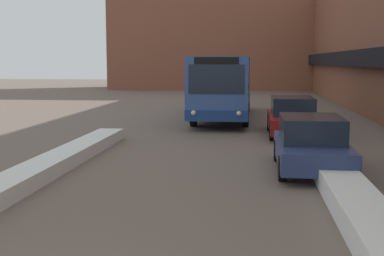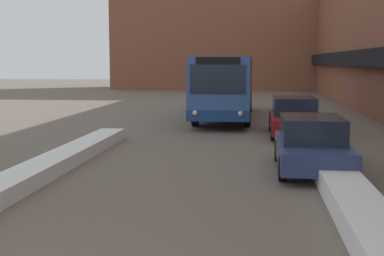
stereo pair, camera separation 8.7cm
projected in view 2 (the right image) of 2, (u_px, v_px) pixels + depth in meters
The scene contains 6 objects.
building_backdrop_far at pixel (240, 27), 55.82m from camera, with size 26.00×8.00×12.85m.
snow_bank_left at pixel (16, 182), 11.97m from camera, with size 0.90×16.54×0.38m.
snow_bank_right at pixel (350, 197), 10.55m from camera, with size 0.90×13.66×0.45m.
city_bus at pixel (226, 85), 27.18m from camera, with size 2.60×11.82×3.10m.
parked_car_front at pixel (312, 144), 14.13m from camera, with size 1.83×4.25×1.44m.
parked_car_middle at pixel (294, 117), 20.86m from camera, with size 1.84×4.64×1.51m.
Camera 2 is at (1.71, -3.98, 2.89)m, focal length 50.00 mm.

